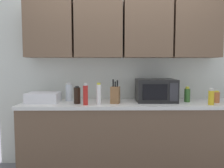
{
  "coord_description": "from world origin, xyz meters",
  "views": [
    {
      "loc": [
        -0.17,
        -3.02,
        1.34
      ],
      "look_at": [
        -0.14,
        -0.25,
        1.12
      ],
      "focal_mm": 35.79,
      "sensor_mm": 36.0,
      "label": 1
    }
  ],
  "objects_px": {
    "dish_rack": "(44,97)",
    "bottle_spice_jar": "(217,97)",
    "bottle_green_oil": "(187,95)",
    "knife_block": "(115,95)",
    "bottle_red_sauce": "(85,95)",
    "bottle_white_jar": "(99,94)",
    "bottle_yellow_mustard": "(211,97)",
    "microwave": "(156,90)",
    "bottle_clear_tall": "(69,92)",
    "bottle_soy_dark": "(77,95)"
  },
  "relations": [
    {
      "from": "bottle_yellow_mustard",
      "to": "bottle_spice_jar",
      "type": "relative_size",
      "value": 1.31
    },
    {
      "from": "dish_rack",
      "to": "bottle_green_oil",
      "type": "height_order",
      "value": "bottle_green_oil"
    },
    {
      "from": "dish_rack",
      "to": "bottle_red_sauce",
      "type": "relative_size",
      "value": 1.55
    },
    {
      "from": "bottle_spice_jar",
      "to": "bottle_soy_dark",
      "type": "xyz_separation_m",
      "value": [
        -1.68,
        -0.05,
        0.03
      ]
    },
    {
      "from": "bottle_white_jar",
      "to": "bottle_spice_jar",
      "type": "relative_size",
      "value": 1.73
    },
    {
      "from": "bottle_white_jar",
      "to": "bottle_soy_dark",
      "type": "xyz_separation_m",
      "value": [
        -0.26,
        0.05,
        -0.02
      ]
    },
    {
      "from": "bottle_clear_tall",
      "to": "bottle_soy_dark",
      "type": "height_order",
      "value": "bottle_clear_tall"
    },
    {
      "from": "bottle_yellow_mustard",
      "to": "dish_rack",
      "type": "bearing_deg",
      "value": 174.13
    },
    {
      "from": "dish_rack",
      "to": "bottle_clear_tall",
      "type": "relative_size",
      "value": 1.65
    },
    {
      "from": "dish_rack",
      "to": "knife_block",
      "type": "distance_m",
      "value": 0.88
    },
    {
      "from": "bottle_spice_jar",
      "to": "bottle_soy_dark",
      "type": "bearing_deg",
      "value": -178.36
    },
    {
      "from": "bottle_red_sauce",
      "to": "bottle_soy_dark",
      "type": "bearing_deg",
      "value": 139.35
    },
    {
      "from": "bottle_green_oil",
      "to": "bottle_red_sauce",
      "type": "xyz_separation_m",
      "value": [
        -1.24,
        -0.21,
        0.03
      ]
    },
    {
      "from": "dish_rack",
      "to": "bottle_yellow_mustard",
      "type": "bearing_deg",
      "value": -5.87
    },
    {
      "from": "dish_rack",
      "to": "bottle_clear_tall",
      "type": "distance_m",
      "value": 0.32
    },
    {
      "from": "knife_block",
      "to": "bottle_yellow_mustard",
      "type": "bearing_deg",
      "value": -6.16
    },
    {
      "from": "dish_rack",
      "to": "bottle_soy_dark",
      "type": "bearing_deg",
      "value": -13.6
    },
    {
      "from": "dish_rack",
      "to": "bottle_green_oil",
      "type": "relative_size",
      "value": 2.0
    },
    {
      "from": "microwave",
      "to": "bottle_red_sauce",
      "type": "relative_size",
      "value": 1.96
    },
    {
      "from": "bottle_green_oil",
      "to": "bottle_spice_jar",
      "type": "bearing_deg",
      "value": -11.16
    },
    {
      "from": "dish_rack",
      "to": "bottle_yellow_mustard",
      "type": "height_order",
      "value": "bottle_yellow_mustard"
    },
    {
      "from": "dish_rack",
      "to": "bottle_spice_jar",
      "type": "xyz_separation_m",
      "value": [
        2.11,
        -0.05,
        0.01
      ]
    },
    {
      "from": "microwave",
      "to": "bottle_spice_jar",
      "type": "relative_size",
      "value": 3.31
    },
    {
      "from": "knife_block",
      "to": "bottle_white_jar",
      "type": "xyz_separation_m",
      "value": [
        -0.19,
        -0.07,
        0.02
      ]
    },
    {
      "from": "dish_rack",
      "to": "bottle_spice_jar",
      "type": "bearing_deg",
      "value": -1.49
    },
    {
      "from": "dish_rack",
      "to": "knife_block",
      "type": "xyz_separation_m",
      "value": [
        0.88,
        -0.08,
        0.04
      ]
    },
    {
      "from": "dish_rack",
      "to": "bottle_white_jar",
      "type": "height_order",
      "value": "bottle_white_jar"
    },
    {
      "from": "dish_rack",
      "to": "bottle_clear_tall",
      "type": "height_order",
      "value": "bottle_clear_tall"
    },
    {
      "from": "bottle_yellow_mustard",
      "to": "bottle_red_sauce",
      "type": "xyz_separation_m",
      "value": [
        -1.44,
        0.01,
        0.03
      ]
    },
    {
      "from": "dish_rack",
      "to": "bottle_red_sauce",
      "type": "xyz_separation_m",
      "value": [
        0.53,
        -0.2,
        0.06
      ]
    },
    {
      "from": "bottle_clear_tall",
      "to": "microwave",
      "type": "bearing_deg",
      "value": -3.54
    },
    {
      "from": "bottle_white_jar",
      "to": "bottle_yellow_mustard",
      "type": "distance_m",
      "value": 1.29
    },
    {
      "from": "microwave",
      "to": "bottle_green_oil",
      "type": "bearing_deg",
      "value": -4.28
    },
    {
      "from": "bottle_soy_dark",
      "to": "bottle_red_sauce",
      "type": "bearing_deg",
      "value": -40.65
    },
    {
      "from": "knife_block",
      "to": "bottle_clear_tall",
      "type": "height_order",
      "value": "knife_block"
    },
    {
      "from": "microwave",
      "to": "bottle_yellow_mustard",
      "type": "xyz_separation_m",
      "value": [
        0.59,
        -0.24,
        -0.05
      ]
    },
    {
      "from": "bottle_green_oil",
      "to": "dish_rack",
      "type": "bearing_deg",
      "value": -179.63
    },
    {
      "from": "bottle_yellow_mustard",
      "to": "bottle_green_oil",
      "type": "bearing_deg",
      "value": 133.1
    },
    {
      "from": "microwave",
      "to": "bottle_white_jar",
      "type": "xyz_separation_m",
      "value": [
        -0.7,
        -0.2,
        -0.02
      ]
    },
    {
      "from": "knife_block",
      "to": "bottle_red_sauce",
      "type": "relative_size",
      "value": 1.17
    },
    {
      "from": "bottle_clear_tall",
      "to": "bottle_red_sauce",
      "type": "height_order",
      "value": "bottle_red_sauce"
    },
    {
      "from": "dish_rack",
      "to": "knife_block",
      "type": "height_order",
      "value": "knife_block"
    },
    {
      "from": "microwave",
      "to": "knife_block",
      "type": "distance_m",
      "value": 0.53
    },
    {
      "from": "knife_block",
      "to": "bottle_white_jar",
      "type": "relative_size",
      "value": 1.14
    },
    {
      "from": "knife_block",
      "to": "bottle_green_oil",
      "type": "xyz_separation_m",
      "value": [
        0.89,
        0.1,
        -0.02
      ]
    },
    {
      "from": "knife_block",
      "to": "bottle_green_oil",
      "type": "distance_m",
      "value": 0.9
    },
    {
      "from": "knife_block",
      "to": "bottle_soy_dark",
      "type": "height_order",
      "value": "knife_block"
    },
    {
      "from": "bottle_white_jar",
      "to": "bottle_spice_jar",
      "type": "height_order",
      "value": "bottle_white_jar"
    },
    {
      "from": "bottle_clear_tall",
      "to": "bottle_spice_jar",
      "type": "xyz_separation_m",
      "value": [
        1.81,
        -0.16,
        -0.04
      ]
    },
    {
      "from": "microwave",
      "to": "bottle_clear_tall",
      "type": "height_order",
      "value": "microwave"
    }
  ]
}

